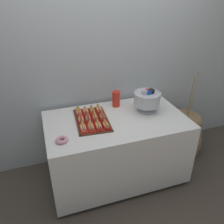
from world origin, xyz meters
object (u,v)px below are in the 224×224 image
(hot_dog_2, at_px, (99,125))
(hot_dog_3, at_px, (106,125))
(hot_dog_9, at_px, (86,111))
(hot_dog_1, at_px, (91,127))
(buffet_table, at_px, (116,147))
(punch_bowl, at_px, (147,99))
(hot_dog_4, at_px, (81,119))
(floor_vase, at_px, (182,134))
(hot_dog_6, at_px, (95,117))
(hot_dog_10, at_px, (92,110))
(cup_stack, at_px, (116,99))
(donut, at_px, (62,140))
(hot_dog_0, at_px, (83,128))
(hot_dog_7, at_px, (102,117))
(hot_dog_8, at_px, (79,112))
(serving_tray, at_px, (92,120))
(hot_dog_5, at_px, (88,118))
(hot_dog_11, at_px, (99,109))

(hot_dog_2, xyz_separation_m, hot_dog_3, (0.07, -0.01, -0.00))
(hot_dog_9, bearing_deg, hot_dog_3, -69.52)
(hot_dog_1, xyz_separation_m, hot_dog_9, (0.02, 0.33, -0.00))
(buffet_table, height_order, punch_bowl, punch_bowl)
(hot_dog_2, xyz_separation_m, hot_dog_4, (-0.14, 0.17, -0.00))
(floor_vase, xyz_separation_m, hot_dog_4, (-1.36, -0.10, 0.54))
(hot_dog_9, bearing_deg, hot_dog_6, -69.52)
(hot_dog_10, bearing_deg, cup_stack, 14.26)
(punch_bowl, distance_m, donut, 1.03)
(hot_dog_9, bearing_deg, cup_stack, 10.76)
(hot_dog_4, bearing_deg, hot_dog_10, 43.76)
(hot_dog_0, distance_m, hot_dog_7, 0.28)
(floor_vase, bearing_deg, hot_dog_8, 177.24)
(serving_tray, height_order, hot_dog_9, hot_dog_9)
(hot_dog_5, relative_size, hot_dog_8, 0.96)
(hot_dog_2, height_order, cup_stack, cup_stack)
(hot_dog_5, bearing_deg, hot_dog_2, -69.52)
(hot_dog_8, relative_size, cup_stack, 1.00)
(hot_dog_10, bearing_deg, hot_dog_1, -106.77)
(hot_dog_4, bearing_deg, hot_dog_6, -3.96)
(hot_dog_2, height_order, donut, hot_dog_2)
(hot_dog_0, relative_size, hot_dog_1, 1.00)
(hot_dog_5, xyz_separation_m, hot_dog_9, (0.01, 0.16, -0.00))
(cup_stack, bearing_deg, hot_dog_8, -171.63)
(cup_stack, bearing_deg, hot_dog_10, -165.74)
(hot_dog_7, height_order, hot_dog_9, same)
(hot_dog_0, relative_size, hot_dog_8, 0.93)
(buffet_table, bearing_deg, hot_dog_9, 142.01)
(serving_tray, bearing_deg, donut, -141.81)
(hot_dog_1, relative_size, hot_dog_6, 0.95)
(serving_tray, bearing_deg, hot_dog_0, -128.25)
(hot_dog_1, bearing_deg, hot_dog_5, 86.04)
(floor_vase, relative_size, hot_dog_11, 6.60)
(hot_dog_2, height_order, hot_dog_11, same)
(hot_dog_2, height_order, hot_dog_10, hot_dog_2)
(hot_dog_2, relative_size, hot_dog_8, 0.93)
(serving_tray, distance_m, hot_dog_9, 0.17)
(buffet_table, height_order, donut, donut)
(hot_dog_10, distance_m, cup_stack, 0.32)
(floor_vase, height_order, hot_dog_2, floor_vase)
(donut, bearing_deg, hot_dog_8, 61.20)
(donut, bearing_deg, hot_dog_5, 41.70)
(hot_dog_5, distance_m, punch_bowl, 0.68)
(hot_dog_5, relative_size, hot_dog_9, 1.12)
(hot_dog_8, bearing_deg, hot_dog_9, -3.96)
(hot_dog_11, bearing_deg, floor_vase, -2.52)
(hot_dog_10, bearing_deg, hot_dog_6, -93.96)
(serving_tray, height_order, hot_dog_0, hot_dog_0)
(hot_dog_6, bearing_deg, serving_tray, 176.04)
(hot_dog_9, relative_size, hot_dog_10, 0.96)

